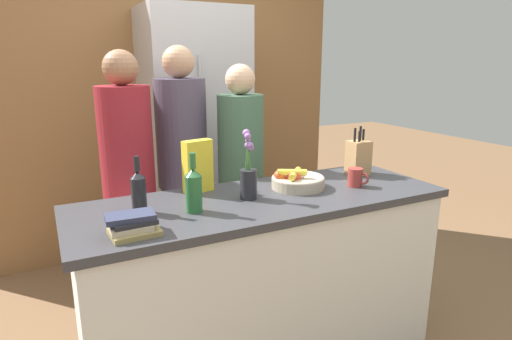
# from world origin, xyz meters

# --- Properties ---
(kitchen_island) EXTENTS (1.87, 0.65, 0.94)m
(kitchen_island) POSITION_xyz_m (0.00, 0.00, 0.47)
(kitchen_island) COLOR silver
(kitchen_island) RESTS_ON ground_plane
(back_wall_wood) EXTENTS (3.07, 0.12, 2.60)m
(back_wall_wood) POSITION_xyz_m (0.00, 1.78, 1.30)
(back_wall_wood) COLOR olive
(back_wall_wood) RESTS_ON ground_plane
(refrigerator) EXTENTS (0.75, 0.62, 1.98)m
(refrigerator) POSITION_xyz_m (0.14, 1.42, 0.99)
(refrigerator) COLOR #B7B7BC
(refrigerator) RESTS_ON ground_plane
(fruit_bowl) EXTENTS (0.28, 0.28, 0.10)m
(fruit_bowl) POSITION_xyz_m (0.23, 0.06, 0.98)
(fruit_bowl) COLOR tan
(fruit_bowl) RESTS_ON kitchen_island
(knife_block) EXTENTS (0.12, 0.10, 0.29)m
(knife_block) POSITION_xyz_m (0.70, 0.13, 1.04)
(knife_block) COLOR tan
(knife_block) RESTS_ON kitchen_island
(flower_vase) EXTENTS (0.08, 0.08, 0.34)m
(flower_vase) POSITION_xyz_m (-0.08, 0.01, 1.05)
(flower_vase) COLOR #232328
(flower_vase) RESTS_ON kitchen_island
(cereal_box) EXTENTS (0.16, 0.09, 0.27)m
(cereal_box) POSITION_xyz_m (-0.26, 0.23, 1.07)
(cereal_box) COLOR yellow
(cereal_box) RESTS_ON kitchen_island
(coffee_mug) EXTENTS (0.08, 0.11, 0.10)m
(coffee_mug) POSITION_xyz_m (0.53, -0.06, 0.99)
(coffee_mug) COLOR #99332D
(coffee_mug) RESTS_ON kitchen_island
(book_stack) EXTENTS (0.20, 0.16, 0.08)m
(book_stack) POSITION_xyz_m (-0.67, -0.19, 0.98)
(book_stack) COLOR #99844C
(book_stack) RESTS_ON kitchen_island
(bottle_oil) EXTENTS (0.07, 0.07, 0.26)m
(bottle_oil) POSITION_xyz_m (-0.60, 0.05, 1.04)
(bottle_oil) COLOR black
(bottle_oil) RESTS_ON kitchen_island
(bottle_vinegar) EXTENTS (0.07, 0.07, 0.27)m
(bottle_vinegar) POSITION_xyz_m (-0.38, -0.05, 1.05)
(bottle_vinegar) COLOR #286633
(bottle_vinegar) RESTS_ON kitchen_island
(person_at_sink) EXTENTS (0.30, 0.30, 1.66)m
(person_at_sink) POSITION_xyz_m (-0.53, 0.66, 0.94)
(person_at_sink) COLOR #383842
(person_at_sink) RESTS_ON ground_plane
(person_in_blue) EXTENTS (0.32, 0.32, 1.69)m
(person_in_blue) POSITION_xyz_m (-0.17, 0.79, 0.96)
(person_in_blue) COLOR #383842
(person_in_blue) RESTS_ON ground_plane
(person_in_red_tee) EXTENTS (0.29, 0.29, 1.58)m
(person_in_red_tee) POSITION_xyz_m (0.16, 0.61, 0.90)
(person_in_red_tee) COLOR #383842
(person_in_red_tee) RESTS_ON ground_plane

